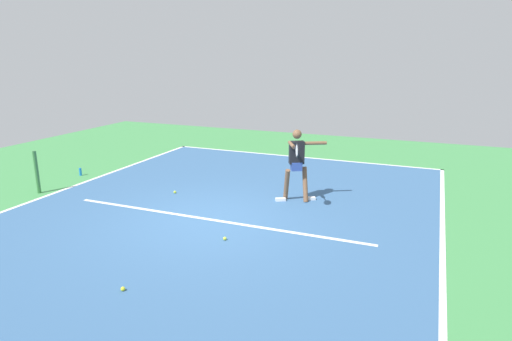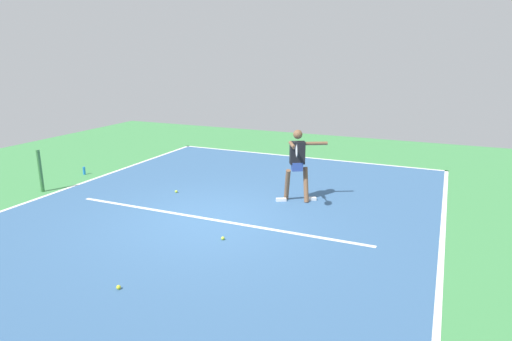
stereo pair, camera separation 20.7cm
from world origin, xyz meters
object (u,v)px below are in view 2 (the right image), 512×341
tennis_ball_by_baseline (223,238)px  water_bottle (84,171)px  tennis_player (298,161)px  tennis_ball_far_corner (176,192)px  net_post (40,171)px  tennis_ball_near_player (119,287)px

tennis_ball_by_baseline → water_bottle: water_bottle is taller
tennis_player → tennis_ball_by_baseline: 2.87m
tennis_ball_by_baseline → tennis_ball_far_corner: same height
net_post → tennis_ball_by_baseline: bearing=171.6°
net_post → tennis_ball_far_corner: (-3.14, -1.25, -0.50)m
tennis_ball_by_baseline → water_bottle: (5.77, -2.46, 0.08)m
tennis_ball_by_baseline → tennis_ball_far_corner: 3.17m
tennis_ball_near_player → water_bottle: bearing=-41.8°
net_post → water_bottle: (0.24, -1.65, -0.43)m
net_post → tennis_ball_by_baseline: size_ratio=16.21×
tennis_player → tennis_ball_near_player: tennis_player is taller
net_post → tennis_player: (-6.09, -1.84, 0.43)m
tennis_ball_by_baseline → water_bottle: 6.28m
water_bottle → tennis_player: bearing=-178.2°
tennis_ball_by_baseline → tennis_ball_far_corner: bearing=-40.8°
tennis_ball_near_player → tennis_ball_by_baseline: 2.26m
net_post → tennis_ball_near_player: bearing=148.8°
tennis_player → tennis_ball_by_baseline: tennis_player is taller
net_post → tennis_player: bearing=-163.2°
tennis_ball_near_player → water_bottle: 6.97m
tennis_ball_near_player → tennis_ball_far_corner: same height
tennis_player → water_bottle: 6.39m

